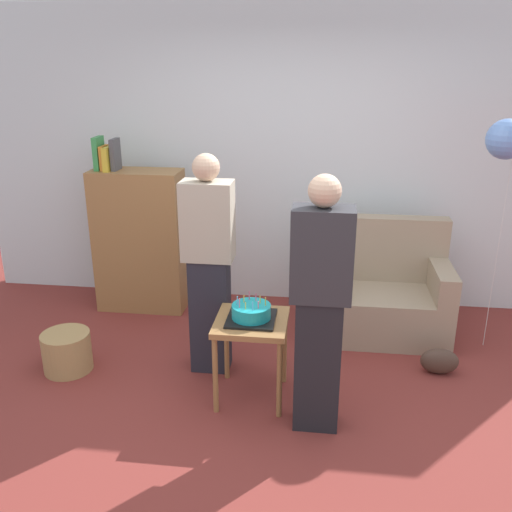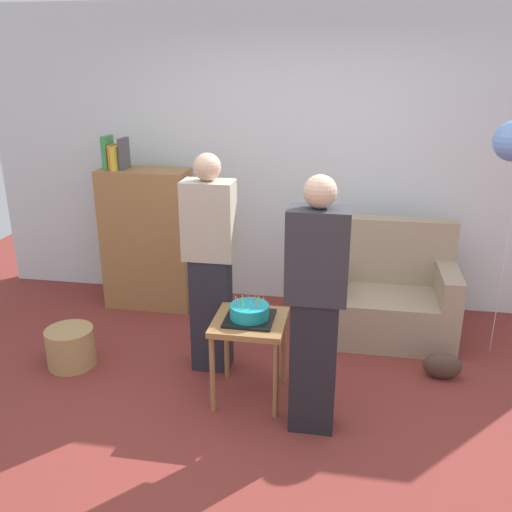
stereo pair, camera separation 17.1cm
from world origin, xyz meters
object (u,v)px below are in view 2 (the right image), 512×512
(side_table, at_px, (250,331))
(handbag, at_px, (442,366))
(wicker_basket, at_px, (71,347))
(bookshelf, at_px, (147,238))
(person_blowing_candles, at_px, (210,264))
(person_holding_cake, at_px, (316,307))
(couch, at_px, (386,296))
(birthday_cake, at_px, (249,313))

(side_table, bearing_deg, handbag, 19.11)
(wicker_basket, bearing_deg, bookshelf, 79.84)
(person_blowing_candles, height_order, person_holding_cake, same)
(person_holding_cake, relative_size, handbag, 5.82)
(side_table, bearing_deg, couch, 49.59)
(handbag, bearing_deg, wicker_basket, -173.91)
(couch, height_order, person_blowing_candles, person_blowing_candles)
(couch, distance_m, birthday_cake, 1.51)
(bookshelf, distance_m, side_table, 1.82)
(birthday_cake, relative_size, person_holding_cake, 0.20)
(couch, height_order, birthday_cake, couch)
(wicker_basket, xyz_separation_m, handbag, (2.77, 0.30, -0.05))
(side_table, xyz_separation_m, birthday_cake, (-0.00, -0.00, 0.14))
(side_table, bearing_deg, person_holding_cake, -29.78)
(side_table, height_order, wicker_basket, side_table)
(person_blowing_candles, bearing_deg, handbag, 23.72)
(side_table, xyz_separation_m, handbag, (1.35, 0.47, -0.40))
(birthday_cake, bearing_deg, person_blowing_candles, 135.65)
(birthday_cake, bearing_deg, wicker_basket, 173.10)
(bookshelf, height_order, person_holding_cake, person_holding_cake)
(wicker_basket, bearing_deg, birthday_cake, -6.90)
(birthday_cake, bearing_deg, couch, 49.59)
(handbag, bearing_deg, couch, 121.07)
(person_blowing_candles, bearing_deg, person_holding_cake, -17.33)
(couch, bearing_deg, person_blowing_candles, -149.22)
(wicker_basket, bearing_deg, couch, 21.79)
(couch, xyz_separation_m, handbag, (0.39, -0.66, -0.24))
(couch, relative_size, side_table, 1.87)
(bookshelf, height_order, wicker_basket, bookshelf)
(couch, distance_m, bookshelf, 2.20)
(wicker_basket, relative_size, handbag, 1.29)
(handbag, bearing_deg, person_blowing_candles, -175.83)
(couch, distance_m, person_blowing_candles, 1.60)
(person_blowing_candles, bearing_deg, side_table, -24.80)
(person_holding_cake, bearing_deg, couch, -123.07)
(handbag, bearing_deg, birthday_cake, -160.89)
(side_table, height_order, person_holding_cake, person_holding_cake)
(person_holding_cake, bearing_deg, side_table, -42.65)
(birthday_cake, bearing_deg, bookshelf, 131.91)
(side_table, xyz_separation_m, person_holding_cake, (0.45, -0.26, 0.33))
(person_holding_cake, height_order, wicker_basket, person_holding_cake)
(couch, bearing_deg, birthday_cake, -130.41)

